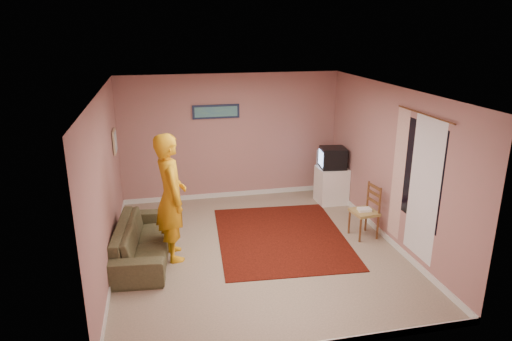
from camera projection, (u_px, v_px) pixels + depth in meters
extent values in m
plane|color=tan|center=(257.00, 250.00, 7.46)|extent=(5.00, 5.00, 0.00)
cube|color=#A07069|center=(231.00, 137.00, 9.39)|extent=(4.50, 0.02, 2.60)
cube|color=#A07069|center=(308.00, 248.00, 4.74)|extent=(4.50, 0.02, 2.60)
cube|color=#A07069|center=(106.00, 185.00, 6.61)|extent=(0.02, 5.00, 2.60)
cube|color=#A07069|center=(390.00, 165.00, 7.52)|extent=(0.02, 5.00, 2.60)
cube|color=silver|center=(257.00, 90.00, 6.67)|extent=(4.50, 5.00, 0.02)
cube|color=silver|center=(232.00, 194.00, 9.77)|extent=(4.50, 0.02, 0.10)
cube|color=silver|center=(115.00, 261.00, 7.00)|extent=(0.02, 5.00, 0.10)
cube|color=silver|center=(383.00, 234.00, 7.90)|extent=(0.02, 5.00, 0.10)
cube|color=black|center=(420.00, 173.00, 6.64)|extent=(0.01, 1.10, 1.50)
cube|color=white|center=(424.00, 190.00, 6.56)|extent=(0.01, 0.75, 2.10)
cube|color=#F1E4CD|center=(398.00, 175.00, 7.20)|extent=(0.01, 0.35, 2.10)
cylinder|color=brown|center=(424.00, 114.00, 6.36)|extent=(0.02, 1.40, 0.02)
cube|color=#151E3A|center=(216.00, 112.00, 9.14)|extent=(0.95, 0.03, 0.28)
cube|color=#33678E|center=(216.00, 112.00, 9.12)|extent=(0.86, 0.01, 0.20)
cube|color=beige|center=(115.00, 141.00, 8.03)|extent=(0.03, 0.38, 0.42)
cube|color=silver|center=(116.00, 141.00, 8.03)|extent=(0.01, 0.30, 0.34)
cube|color=black|center=(281.00, 237.00, 7.90)|extent=(2.33, 2.83, 0.01)
cube|color=white|center=(331.00, 185.00, 9.36)|extent=(0.58, 0.53, 0.74)
cube|color=black|center=(333.00, 158.00, 9.18)|extent=(0.53, 0.50, 0.42)
cube|color=#8CB2F2|center=(321.00, 158.00, 9.16)|extent=(0.06, 0.35, 0.30)
cube|color=#A3814F|center=(329.00, 177.00, 9.55)|extent=(0.54, 0.53, 0.05)
cube|color=brown|center=(330.00, 165.00, 9.47)|extent=(0.44, 0.16, 0.51)
cube|color=#ACACB1|center=(329.00, 174.00, 9.53)|extent=(0.39, 0.29, 0.06)
cube|color=#82A5D6|center=(327.00, 160.00, 9.63)|extent=(0.44, 0.05, 0.46)
cube|color=#A3814F|center=(364.00, 212.00, 7.81)|extent=(0.45, 0.47, 0.05)
cube|color=brown|center=(365.00, 199.00, 7.73)|extent=(0.09, 0.42, 0.48)
cube|color=white|center=(364.00, 210.00, 7.79)|extent=(0.23, 0.18, 0.04)
imported|color=brown|center=(143.00, 240.00, 7.15)|extent=(0.96, 2.05, 0.58)
imported|color=orange|center=(171.00, 197.00, 6.96)|extent=(0.59, 0.80, 2.00)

